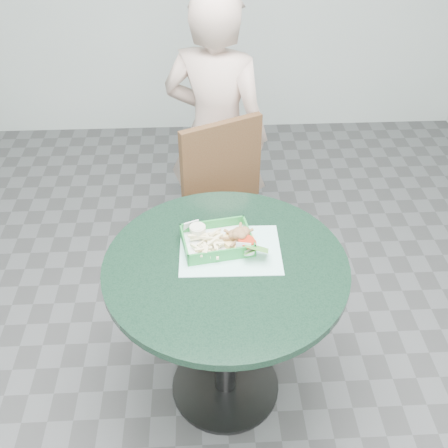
{
  "coord_description": "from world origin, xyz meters",
  "views": [
    {
      "loc": [
        -0.08,
        -1.41,
        2.08
      ],
      "look_at": [
        -0.0,
        0.1,
        0.87
      ],
      "focal_mm": 42.0,
      "sensor_mm": 36.0,
      "label": 1
    }
  ],
  "objects_px": {
    "dining_chair": "(223,205)",
    "cafe_table": "(226,298)",
    "diner_person": "(216,135)",
    "crab_sandwich": "(239,242)",
    "sauce_ramekin": "(200,232)",
    "food_basket": "(217,246)"
  },
  "relations": [
    {
      "from": "food_basket",
      "to": "sauce_ramekin",
      "type": "distance_m",
      "value": 0.09
    },
    {
      "from": "diner_person",
      "to": "food_basket",
      "type": "xyz_separation_m",
      "value": [
        -0.03,
        -0.9,
        0.02
      ]
    },
    {
      "from": "food_basket",
      "to": "crab_sandwich",
      "type": "xyz_separation_m",
      "value": [
        0.08,
        -0.02,
        0.03
      ]
    },
    {
      "from": "diner_person",
      "to": "food_basket",
      "type": "relative_size",
      "value": 5.84
    },
    {
      "from": "dining_chair",
      "to": "crab_sandwich",
      "type": "xyz_separation_m",
      "value": [
        0.03,
        -0.6,
        0.27
      ]
    },
    {
      "from": "cafe_table",
      "to": "dining_chair",
      "type": "relative_size",
      "value": 0.97
    },
    {
      "from": "sauce_ramekin",
      "to": "cafe_table",
      "type": "bearing_deg",
      "value": -57.71
    },
    {
      "from": "cafe_table",
      "to": "crab_sandwich",
      "type": "bearing_deg",
      "value": 55.69
    },
    {
      "from": "diner_person",
      "to": "crab_sandwich",
      "type": "distance_m",
      "value": 0.92
    },
    {
      "from": "dining_chair",
      "to": "cafe_table",
      "type": "bearing_deg",
      "value": -116.61
    },
    {
      "from": "dining_chair",
      "to": "food_basket",
      "type": "distance_m",
      "value": 0.63
    },
    {
      "from": "diner_person",
      "to": "food_basket",
      "type": "distance_m",
      "value": 0.9
    },
    {
      "from": "dining_chair",
      "to": "diner_person",
      "type": "bearing_deg",
      "value": 68.05
    },
    {
      "from": "diner_person",
      "to": "sauce_ramekin",
      "type": "xyz_separation_m",
      "value": [
        -0.1,
        -0.85,
        0.06
      ]
    },
    {
      "from": "dining_chair",
      "to": "sauce_ramekin",
      "type": "bearing_deg",
      "value": -126.94
    },
    {
      "from": "food_basket",
      "to": "crab_sandwich",
      "type": "distance_m",
      "value": 0.09
    },
    {
      "from": "food_basket",
      "to": "sauce_ramekin",
      "type": "bearing_deg",
      "value": 141.21
    },
    {
      "from": "cafe_table",
      "to": "diner_person",
      "type": "height_order",
      "value": "diner_person"
    },
    {
      "from": "cafe_table",
      "to": "sauce_ramekin",
      "type": "distance_m",
      "value": 0.28
    },
    {
      "from": "crab_sandwich",
      "to": "sauce_ramekin",
      "type": "bearing_deg",
      "value": 154.31
    },
    {
      "from": "cafe_table",
      "to": "sauce_ramekin",
      "type": "bearing_deg",
      "value": 122.29
    },
    {
      "from": "cafe_table",
      "to": "crab_sandwich",
      "type": "height_order",
      "value": "crab_sandwich"
    }
  ]
}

